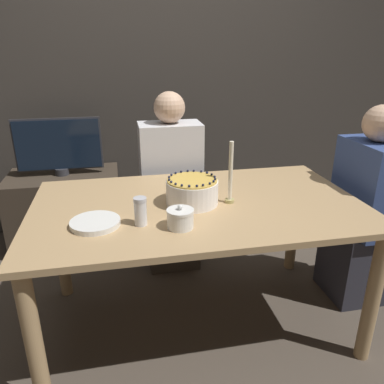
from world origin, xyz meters
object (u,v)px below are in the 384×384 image
Objects in this scene: candle at (230,178)px; person_man_blue_shirt at (171,193)px; cake at (192,191)px; sugar_bowl at (180,218)px; person_woman_floral at (364,219)px; sugar_shaker at (140,211)px; tv_monitor at (59,146)px.

person_man_blue_shirt reaches higher than candle.
cake is 0.27m from sugar_bowl.
person_woman_floral is (1.05, -0.60, -0.01)m from person_man_blue_shirt.
sugar_shaker is 0.48m from candle.
person_man_blue_shirt reaches higher than sugar_shaker.
sugar_bowl is 0.92× the size of sugar_shaker.
cake is 0.82× the size of candle.
tv_monitor is at bearing -30.03° from person_man_blue_shirt.
person_man_blue_shirt is at bearing 84.24° from sugar_bowl.
sugar_bowl is 1.22m from person_woman_floral.
sugar_bowl is at bearing -142.02° from candle.
tv_monitor is (-0.75, 0.44, 0.26)m from person_man_blue_shirt.
person_man_blue_shirt is (-0.01, 0.67, -0.27)m from cake.
cake is 1.34m from tv_monitor.
cake is 0.42× the size of tv_monitor.
person_woman_floral is at bearing 6.36° from candle.
cake is at bearing 90.74° from person_man_blue_shirt.
cake is 1.08m from person_woman_floral.
tv_monitor is (-0.76, 1.11, -0.01)m from cake.
candle is 0.80m from person_man_blue_shirt.
sugar_shaker is at bearing 101.24° from person_woman_floral.
sugar_bowl is at bearing 105.59° from person_woman_floral.
candle is 0.93m from person_woman_floral.
candle reaches higher than sugar_bowl.
tv_monitor is at bearing 115.94° from sugar_bowl.
candle is at bearing 96.36° from person_woman_floral.
candle reaches higher than tv_monitor.
sugar_bowl is 0.37m from candle.
person_woman_floral is at bearing 3.70° from cake.
sugar_shaker is 1.39m from tv_monitor.
candle is at bearing 105.43° from person_man_blue_shirt.
candle reaches higher than cake.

